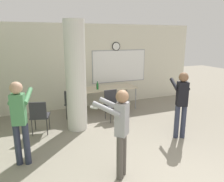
# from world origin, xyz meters

# --- Properties ---
(wall_back) EXTENTS (8.00, 0.15, 2.80)m
(wall_back) POSITION_xyz_m (0.03, 5.06, 1.40)
(wall_back) COLOR beige
(wall_back) RESTS_ON ground_plane
(support_pillar) EXTENTS (0.52, 0.52, 2.80)m
(support_pillar) POSITION_xyz_m (-0.92, 3.25, 1.40)
(support_pillar) COLOR silver
(support_pillar) RESTS_ON ground_plane
(folding_table) EXTENTS (1.84, 0.78, 0.75)m
(folding_table) POSITION_xyz_m (0.41, 4.39, 0.71)
(folding_table) COLOR beige
(folding_table) RESTS_ON ground_plane
(bottle_on_table) EXTENTS (0.07, 0.07, 0.25)m
(bottle_on_table) POSITION_xyz_m (0.01, 4.29, 0.85)
(bottle_on_table) COLOR #1E6B2D
(bottle_on_table) RESTS_ON folding_table
(waste_bin) EXTENTS (0.27, 0.27, 0.34)m
(waste_bin) POSITION_xyz_m (0.70, 3.75, 0.17)
(waste_bin) COLOR gray
(waste_bin) RESTS_ON ground_plane
(chair_near_pillar) EXTENTS (0.54, 0.54, 0.87)m
(chair_near_pillar) POSITION_xyz_m (-1.86, 3.27, 0.51)
(chair_near_pillar) COLOR #2D2D33
(chair_near_pillar) RESTS_ON ground_plane
(chair_table_left) EXTENTS (0.62, 0.62, 0.87)m
(chair_table_left) POSITION_xyz_m (-0.86, 3.95, 0.51)
(chair_table_left) COLOR #2D2D33
(chair_table_left) RESTS_ON ground_plane
(chair_table_front) EXTENTS (0.46, 0.46, 0.87)m
(chair_table_front) POSITION_xyz_m (0.19, 3.49, 0.51)
(chair_table_front) COLOR #2D2D33
(chair_table_front) RESTS_ON ground_plane
(person_playing_side) EXTENTS (0.50, 0.67, 1.60)m
(person_playing_side) POSITION_xyz_m (1.24, 1.79, 0.94)
(person_playing_side) COLOR #2D3347
(person_playing_side) RESTS_ON ground_plane
(person_playing_front) EXTENTS (0.61, 0.60, 1.57)m
(person_playing_front) POSITION_xyz_m (-0.73, 0.94, 0.92)
(person_playing_front) COLOR #514C47
(person_playing_front) RESTS_ON ground_plane
(person_watching_back) EXTENTS (0.47, 0.64, 1.62)m
(person_watching_back) POSITION_xyz_m (-2.28, 2.02, 0.95)
(person_watching_back) COLOR #2D3347
(person_watching_back) RESTS_ON ground_plane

